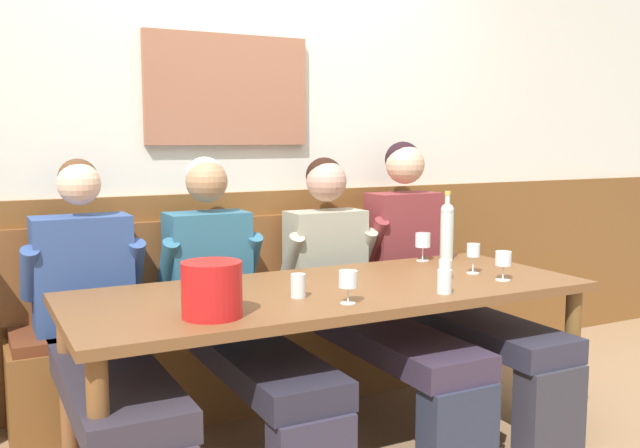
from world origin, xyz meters
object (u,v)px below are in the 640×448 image
at_px(dining_table, 332,304).
at_px(ice_bucket, 212,289).
at_px(wine_glass_right_end, 423,242).
at_px(wall_bench, 267,345).
at_px(wine_glass_by_bottle, 473,252).
at_px(water_tumbler_left, 445,269).
at_px(person_center_right_seat, 234,304).
at_px(person_center_left_seat, 98,323).
at_px(wine_glass_center_front, 348,281).
at_px(wine_glass_center_rear, 503,260).
at_px(wine_bottle_green_tall, 447,229).
at_px(person_right_seat, 440,272).
at_px(water_tumbler_right, 298,286).
at_px(person_left_seat, 361,291).
at_px(water_tumbler_center, 444,282).

xyz_separation_m(dining_table, ice_bucket, (-0.61, -0.24, 0.17)).
bearing_deg(wine_glass_right_end, wall_bench, 152.99).
height_order(wine_glass_by_bottle, water_tumbler_left, wine_glass_by_bottle).
xyz_separation_m(person_center_right_seat, wine_glass_right_end, (1.04, 0.01, 0.21)).
xyz_separation_m(person_center_left_seat, wine_glass_center_front, (0.82, -0.62, 0.21)).
relative_size(wine_glass_by_bottle, water_tumbler_left, 1.61).
bearing_deg(wine_glass_right_end, wine_glass_center_rear, -87.33).
xyz_separation_m(ice_bucket, wine_bottle_green_tall, (1.47, 0.58, 0.06)).
height_order(wall_bench, person_right_seat, person_right_seat).
xyz_separation_m(wine_glass_center_front, wine_glass_center_rear, (0.83, 0.07, 0.00)).
bearing_deg(water_tumbler_left, person_right_seat, 55.41).
bearing_deg(wine_glass_center_rear, wine_glass_right_end, 92.67).
bearing_deg(wine_glass_by_bottle, ice_bucket, -171.30).
bearing_deg(water_tumbler_right, person_left_seat, 38.19).
bearing_deg(wine_glass_by_bottle, wall_bench, 134.22).
distance_m(person_center_left_seat, ice_bucket, 0.68).
bearing_deg(wine_glass_center_front, water_tumbler_left, 18.67).
height_order(person_right_seat, water_tumbler_right, person_right_seat).
height_order(person_left_seat, wine_bottle_green_tall, person_left_seat).
height_order(wall_bench, water_tumbler_center, wall_bench).
height_order(person_center_right_seat, ice_bucket, person_center_right_seat).
relative_size(wall_bench, wine_glass_by_bottle, 17.72).
distance_m(person_center_left_seat, wine_bottle_green_tall, 1.79).
bearing_deg(person_right_seat, person_center_left_seat, -179.15).
distance_m(person_center_right_seat, person_right_seat, 1.15).
relative_size(water_tumbler_right, water_tumbler_left, 1.10).
relative_size(dining_table, person_center_left_seat, 1.66).
xyz_separation_m(wall_bench, person_center_left_seat, (-0.91, -0.39, 0.32)).
relative_size(person_left_seat, water_tumbler_right, 13.84).
bearing_deg(water_tumbler_center, ice_bucket, 175.61).
height_order(person_center_left_seat, wine_glass_center_front, person_center_left_seat).
distance_m(dining_table, ice_bucket, 0.68).
xyz_separation_m(wine_bottle_green_tall, wine_glass_center_rear, (-0.12, -0.56, -0.07)).
xyz_separation_m(person_center_right_seat, water_tumbler_left, (0.85, -0.42, 0.15)).
relative_size(wine_glass_right_end, water_tumbler_right, 1.52).
bearing_deg(person_right_seat, water_tumbler_right, -156.25).
bearing_deg(wine_glass_right_end, wine_glass_by_bottle, -88.29).
bearing_deg(water_tumbler_left, wine_glass_center_front, -161.33).
relative_size(person_center_right_seat, person_left_seat, 1.00).
bearing_deg(water_tumbler_left, wine_glass_by_bottle, 12.59).
relative_size(wall_bench, wine_glass_center_front, 19.53).
distance_m(wine_bottle_green_tall, water_tumbler_right, 1.16).
relative_size(ice_bucket, wine_glass_center_front, 1.68).
bearing_deg(water_tumbler_left, wine_bottle_green_tall, 51.89).
bearing_deg(wall_bench, wine_glass_center_front, -94.73).
distance_m(person_center_left_seat, water_tumbler_left, 1.51).
bearing_deg(water_tumbler_center, person_center_left_seat, 152.97).
bearing_deg(person_center_left_seat, water_tumbler_left, -15.76).
bearing_deg(person_center_left_seat, wine_glass_by_bottle, -12.53).
xyz_separation_m(dining_table, wine_glass_center_front, (-0.08, -0.29, 0.16)).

